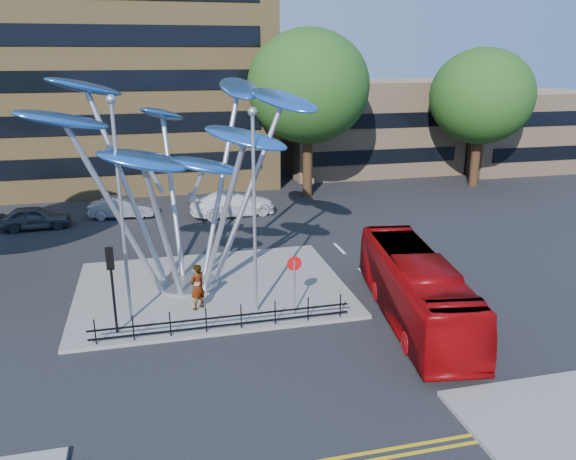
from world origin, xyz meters
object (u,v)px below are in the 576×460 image
object	(u,v)px
tree_far	(482,97)
red_bus	(415,288)
tree_right	(308,87)
parked_car_left	(35,217)
street_lamp_right	(254,195)
no_entry_sign_island	(294,275)
pedestrian	(197,287)
parked_car_right	(233,203)
traffic_light_island	(111,272)
parked_car_mid	(122,207)
street_lamp_left	(120,193)
leaf_sculpture	(179,138)

from	to	relation	value
tree_far	red_bus	size ratio (longest dim) A/B	1.09
tree_right	parked_car_left	world-z (taller)	tree_right
street_lamp_right	no_entry_sign_island	size ratio (longest dim) A/B	3.39
tree_far	no_entry_sign_island	world-z (taller)	tree_far
pedestrian	no_entry_sign_island	bearing A→B (deg)	124.50
red_bus	parked_car_right	world-z (taller)	red_bus
no_entry_sign_island	parked_car_right	world-z (taller)	no_entry_sign_island
tree_far	parked_car_left	bearing A→B (deg)	-172.98
traffic_light_island	parked_car_mid	world-z (taller)	traffic_light_island
tree_right	traffic_light_island	bearing A→B (deg)	-123.69
parked_car_left	no_entry_sign_island	bearing A→B (deg)	-144.77
traffic_light_island	parked_car_left	bearing A→B (deg)	109.52
tree_far	no_entry_sign_island	size ratio (longest dim) A/B	4.41
street_lamp_left	street_lamp_right	world-z (taller)	street_lamp_left
no_entry_sign_island	parked_car_left	size ratio (longest dim) A/B	0.59
tree_far	parked_car_mid	distance (m)	28.25
leaf_sculpture	traffic_light_island	bearing A→B (deg)	-125.04
no_entry_sign_island	pedestrian	distance (m)	4.08
street_lamp_right	traffic_light_island	world-z (taller)	street_lamp_right
tree_right	no_entry_sign_island	bearing A→B (deg)	-107.12
tree_far	street_lamp_left	size ratio (longest dim) A/B	1.23
no_entry_sign_island	street_lamp_right	bearing A→B (deg)	162.13
pedestrian	parked_car_mid	world-z (taller)	pedestrian
no_entry_sign_island	parked_car_mid	bearing A→B (deg)	113.75
street_lamp_right	red_bus	size ratio (longest dim) A/B	0.84
street_lamp_left	no_entry_sign_island	xyz separation A→B (m)	(6.50, -0.98, -3.54)
traffic_light_island	parked_car_mid	xyz separation A→B (m)	(-0.37, 16.76, -1.93)
leaf_sculpture	parked_car_right	size ratio (longest dim) A/B	2.26
leaf_sculpture	traffic_light_island	size ratio (longest dim) A/B	3.71
tree_right	street_lamp_right	distance (m)	20.64
street_lamp_right	parked_car_left	world-z (taller)	street_lamp_right
pedestrian	parked_car_mid	distance (m)	15.85
tree_right	traffic_light_island	world-z (taller)	tree_right
red_bus	no_entry_sign_island	bearing A→B (deg)	171.10
traffic_light_island	parked_car_left	xyz separation A→B (m)	(-5.50, 15.50, -1.90)
tree_right	parked_car_right	xyz separation A→B (m)	(-6.24, -3.91, -7.22)
street_lamp_left	parked_car_right	world-z (taller)	street_lamp_left
street_lamp_right	traffic_light_island	size ratio (longest dim) A/B	2.42
leaf_sculpture	parked_car_mid	bearing A→B (deg)	104.70
tree_far	no_entry_sign_island	bearing A→B (deg)	-135.75
red_bus	parked_car_left	world-z (taller)	red_bus
tree_right	pedestrian	world-z (taller)	tree_right
parked_car_right	leaf_sculpture	bearing A→B (deg)	154.96
parked_car_left	parked_car_mid	distance (m)	5.28
tree_far	no_entry_sign_island	xyz separation A→B (m)	(-20.00, -19.48, -5.29)
tree_right	parked_car_left	distance (m)	20.29
traffic_light_island	red_bus	size ratio (longest dim) A/B	0.34
street_lamp_left	no_entry_sign_island	world-z (taller)	street_lamp_left
tree_far	street_lamp_right	xyz separation A→B (m)	(-21.50, -19.00, -2.01)
street_lamp_right	no_entry_sign_island	xyz separation A→B (m)	(1.50, -0.48, -3.28)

